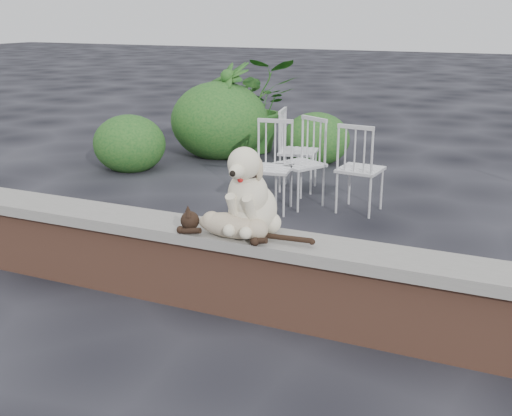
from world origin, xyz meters
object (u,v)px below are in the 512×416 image
at_px(chair_a, 271,167).
at_px(potted_plant_a, 256,105).
at_px(chair_c, 360,168).
at_px(chair_b, 300,163).
at_px(cat, 232,224).
at_px(potted_plant_b, 229,109).
at_px(dog, 253,188).
at_px(chair_e, 298,150).

bearing_deg(chair_a, potted_plant_a, 107.67).
bearing_deg(potted_plant_a, chair_c, -46.04).
height_order(chair_b, potted_plant_a, potted_plant_a).
relative_size(cat, chair_c, 1.18).
xyz_separation_m(chair_c, chair_b, (-0.64, -0.05, 0.00)).
bearing_deg(potted_plant_b, dog, -61.63).
bearing_deg(cat, chair_b, 101.22).
bearing_deg(dog, potted_plant_a, 114.38).
height_order(dog, chair_a, dog).
height_order(dog, potted_plant_a, potted_plant_a).
relative_size(dog, chair_c, 0.66).
bearing_deg(potted_plant_a, chair_a, -62.86).
bearing_deg(chair_c, dog, 93.79).
height_order(chair_c, chair_b, same).
bearing_deg(dog, cat, -117.65).
relative_size(cat, chair_e, 1.18).
relative_size(dog, chair_e, 0.66).
bearing_deg(chair_e, cat, -177.97).
height_order(cat, potted_plant_b, potted_plant_b).
bearing_deg(chair_e, potted_plant_b, 38.17).
xyz_separation_m(potted_plant_a, potted_plant_b, (-0.26, -0.38, -0.03)).
xyz_separation_m(dog, chair_e, (-0.83, 3.09, -0.42)).
distance_m(dog, cat, 0.28).
height_order(dog, chair_b, dog).
distance_m(dog, chair_b, 2.60).
xyz_separation_m(chair_c, potted_plant_b, (-2.47, 1.91, 0.19)).
bearing_deg(chair_c, chair_e, -26.25).
distance_m(chair_c, chair_b, 0.65).
xyz_separation_m(chair_c, potted_plant_a, (-2.21, 2.29, 0.22)).
bearing_deg(chair_e, dog, -175.97).
bearing_deg(chair_e, chair_c, -132.33).
xyz_separation_m(cat, chair_c, (0.14, 2.70, -0.20)).
bearing_deg(potted_plant_a, dog, -66.04).
bearing_deg(cat, chair_e, 103.40).
xyz_separation_m(chair_c, chair_e, (-0.89, 0.54, 0.00)).
relative_size(chair_e, chair_a, 1.00).
distance_m(chair_c, chair_e, 1.04).
distance_m(chair_b, chair_e, 0.64).
bearing_deg(chair_c, potted_plant_b, -32.60).
relative_size(chair_a, potted_plant_b, 0.71).
xyz_separation_m(chair_c, chair_a, (-0.85, -0.35, 0.00)).
height_order(cat, potted_plant_a, potted_plant_a).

